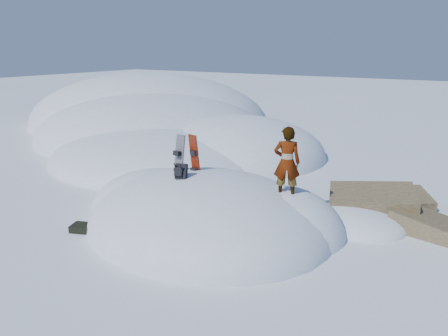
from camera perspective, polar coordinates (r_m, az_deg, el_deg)
The scene contains 9 objects.
ground at distance 12.24m, azimuth -2.23°, elevation -7.73°, with size 120.00×120.00×0.00m, color white.
snow_mound at distance 12.51m, azimuth -2.26°, elevation -7.19°, with size 8.00×6.00×3.00m.
snow_ridge at distance 25.91m, azimuth -8.80°, elevation 4.71°, with size 21.50×18.50×6.40m.
rock_outcrop at distance 13.41m, azimuth 18.73°, elevation -6.37°, with size 4.68×4.41×1.68m.
snowboard_red at distance 12.36m, azimuth -3.80°, elevation 0.61°, with size 0.37×0.31×1.71m.
snowboard_dark at distance 12.53m, azimuth -5.99°, elevation 0.55°, with size 0.35×0.32×1.70m.
backpack at distance 11.64m, azimuth -5.65°, elevation -0.46°, with size 0.40×0.46×0.50m.
gear_pile at distance 12.51m, azimuth -17.60°, elevation -7.40°, with size 0.89×0.69×0.23m.
person at distance 11.13m, azimuth 8.21°, elevation 0.74°, with size 0.67×0.44×1.85m, color slate.
Camera 1 is at (6.45, -9.19, 4.87)m, focal length 35.00 mm.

